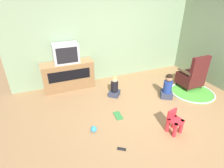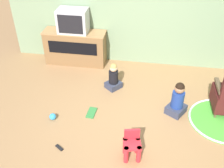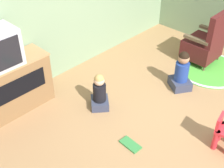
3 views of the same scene
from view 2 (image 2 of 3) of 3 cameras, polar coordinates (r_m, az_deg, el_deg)
The scene contains 11 objects.
ground_plane at distance 4.44m, azimuth 4.77°, elevation -9.51°, with size 30.00×30.00×0.00m, color #9E754C.
wall_back at distance 5.66m, azimuth 4.80°, elevation 17.28°, with size 5.47×0.12×2.74m.
tv_cabinet at distance 5.99m, azimuth -7.97°, elevation 8.00°, with size 1.37×0.43×0.77m.
television at distance 5.73m, azimuth -8.51°, elevation 13.46°, with size 0.63×0.41×0.50m.
yellow_kid_chair at distance 3.90m, azimuth 4.35°, elevation -13.36°, with size 0.29×0.28×0.45m.
play_mat at distance 4.93m, azimuth 22.81°, elevation -7.25°, with size 1.14×1.14×0.04m.
child_watching_left at distance 5.16m, azimuth 0.32°, elevation 1.41°, with size 0.37×0.38×0.56m.
child_watching_center at distance 4.67m, azimuth 14.07°, elevation -3.45°, with size 0.41×0.43×0.64m.
toy_ball at distance 4.66m, azimuth -12.77°, elevation -6.93°, with size 0.12×0.12×0.12m.
book at distance 4.70m, azimuth -4.47°, elevation -6.23°, with size 0.16×0.29×0.02m.
remote_control at distance 4.21m, azimuth -11.39°, elevation -13.43°, with size 0.15×0.12×0.02m.
Camera 2 is at (0.13, -3.14, 3.14)m, focal length 42.00 mm.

